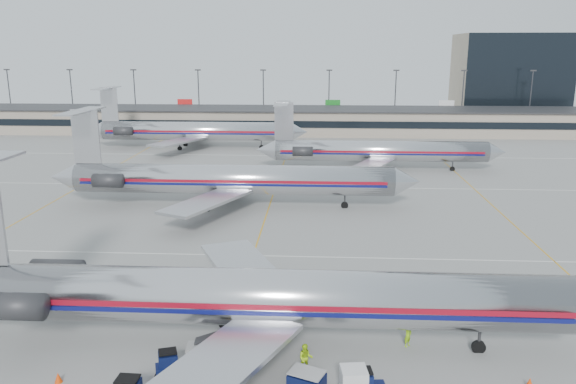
# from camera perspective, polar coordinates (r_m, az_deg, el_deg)

# --- Properties ---
(ground) EXTENTS (260.00, 260.00, 0.00)m
(ground) POSITION_cam_1_polar(r_m,az_deg,el_deg) (48.39, -4.99, -10.62)
(ground) COLOR gray
(ground) RESTS_ON ground
(apron_markings) EXTENTS (160.00, 0.15, 0.02)m
(apron_markings) POSITION_cam_1_polar(r_m,az_deg,el_deg) (57.54, -3.58, -6.45)
(apron_markings) COLOR silver
(apron_markings) RESTS_ON ground
(terminal) EXTENTS (162.00, 17.00, 6.25)m
(terminal) POSITION_cam_1_polar(r_m,az_deg,el_deg) (142.61, 0.57, 7.29)
(terminal) COLOR gray
(terminal) RESTS_ON ground
(light_mast_row) EXTENTS (163.60, 0.40, 15.28)m
(light_mast_row) POSITION_cam_1_polar(r_m,az_deg,el_deg) (156.03, 0.82, 9.88)
(light_mast_row) COLOR #38383D
(light_mast_row) RESTS_ON ground
(distant_building) EXTENTS (30.00, 20.00, 25.00)m
(distant_building) POSITION_cam_1_polar(r_m,az_deg,el_deg) (180.34, 21.53, 10.75)
(distant_building) COLOR tan
(distant_building) RESTS_ON ground
(jet_foreground) EXTENTS (49.80, 29.32, 13.04)m
(jet_foreground) POSITION_cam_1_polar(r_m,az_deg,el_deg) (39.52, -4.06, -10.49)
(jet_foreground) COLOR silver
(jet_foreground) RESTS_ON ground
(jet_second_row) EXTENTS (49.33, 29.05, 12.91)m
(jet_second_row) POSITION_cam_1_polar(r_m,az_deg,el_deg) (74.77, -6.35, 1.33)
(jet_second_row) COLOR silver
(jet_second_row) RESTS_ON ground
(jet_third_row) EXTENTS (42.98, 26.44, 11.75)m
(jet_third_row) POSITION_cam_1_polar(r_m,az_deg,el_deg) (98.58, 8.85, 4.17)
(jet_third_row) COLOR silver
(jet_third_row) RESTS_ON ground
(jet_back_row) EXTENTS (47.32, 29.10, 12.94)m
(jet_back_row) POSITION_cam_1_polar(r_m,az_deg,el_deg) (121.23, -9.74, 6.15)
(jet_back_row) COLOR silver
(jet_back_row) RESTS_ON ground
(tug_left) EXTENTS (2.41, 1.73, 1.77)m
(tug_left) POSITION_cam_1_polar(r_m,az_deg,el_deg) (38.16, -11.82, -16.79)
(tug_left) COLOR #0A1239
(tug_left) RESTS_ON ground
(cart_inner) EXTENTS (2.50, 2.15, 1.19)m
(cart_inner) POSITION_cam_1_polar(r_m,az_deg,el_deg) (36.31, 1.92, -18.54)
(cart_inner) COLOR #0A1239
(cart_inner) RESTS_ON ground
(uld_container) EXTENTS (2.01, 1.74, 1.94)m
(uld_container) POSITION_cam_1_polar(r_m,az_deg,el_deg) (35.57, 6.68, -18.74)
(uld_container) COLOR #2D2D30
(uld_container) RESTS_ON ground
(belt_loader) EXTENTS (4.30, 1.56, 2.25)m
(belt_loader) POSITION_cam_1_polar(r_m,az_deg,el_deg) (40.11, -7.49, -15.29)
(belt_loader) COLOR #959595
(belt_loader) RESTS_ON ground
(ramp_worker_near) EXTENTS (0.72, 0.73, 1.71)m
(ramp_worker_near) POSITION_cam_1_polar(r_m,az_deg,el_deg) (41.51, 12.09, -14.03)
(ramp_worker_near) COLOR #8BCC13
(ramp_worker_near) RESTS_ON ground
(ramp_worker_far) EXTENTS (0.98, 0.78, 1.93)m
(ramp_worker_far) POSITION_cam_1_polar(r_m,az_deg,el_deg) (37.79, 1.80, -16.52)
(ramp_worker_far) COLOR #A8D914
(ramp_worker_far) RESTS_ON ground
(cone_right) EXTENTS (0.66, 0.66, 0.67)m
(cone_right) POSITION_cam_1_polar(r_m,az_deg,el_deg) (39.51, 23.34, -17.37)
(cone_right) COLOR #E63F07
(cone_right) RESTS_ON ground
(cone_left) EXTENTS (0.64, 0.64, 0.67)m
(cone_left) POSITION_cam_1_polar(r_m,az_deg,el_deg) (39.78, -22.31, -17.04)
(cone_left) COLOR #E63F07
(cone_left) RESTS_ON ground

